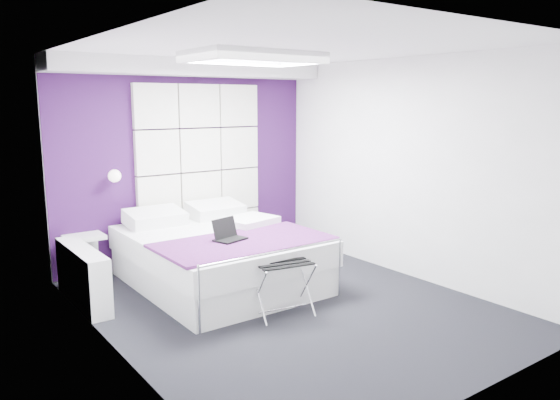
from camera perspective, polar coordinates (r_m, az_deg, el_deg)
name	(u,v)px	position (r m, az deg, el deg)	size (l,w,h in m)	color
floor	(287,305)	(5.78, 0.77, -10.93)	(4.40, 4.40, 0.00)	black
ceiling	(288,47)	(5.41, 0.84, 15.69)	(4.40, 4.40, 0.00)	white
wall_back	(188,162)	(7.31, -9.61, 3.93)	(3.60, 3.60, 0.00)	silver
wall_left	(109,201)	(4.61, -17.42, -0.06)	(4.40, 4.40, 0.00)	silver
wall_right	(409,169)	(6.67, 13.30, 3.20)	(4.40, 4.40, 0.00)	silver
accent_wall	(188,162)	(7.30, -9.58, 3.92)	(3.58, 0.02, 2.58)	#310E3F
soffit	(194,68)	(7.06, -8.98, 13.49)	(3.58, 0.50, 0.20)	white
headboard	(200,171)	(7.34, -8.32, 2.97)	(1.80, 0.08, 2.30)	silver
skylight	(254,57)	(5.89, -2.78, 14.74)	(1.36, 0.86, 0.12)	white
wall_lamp	(113,176)	(6.79, -17.01, 2.46)	(0.15, 0.15, 0.15)	white
radiator	(83,276)	(6.09, -19.91, -7.46)	(0.22, 1.20, 0.60)	white
bed	(218,256)	(6.37, -6.46, -5.81)	(1.86, 2.25, 0.78)	white
nightstand	(84,237)	(6.76, -19.80, -3.67)	(0.44, 0.34, 0.05)	white
luggage_rack	(283,288)	(5.46, 0.28, -9.19)	(0.55, 0.40, 0.54)	silver
laptop	(228,234)	(5.86, -5.43, -3.59)	(0.32, 0.23, 0.23)	black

